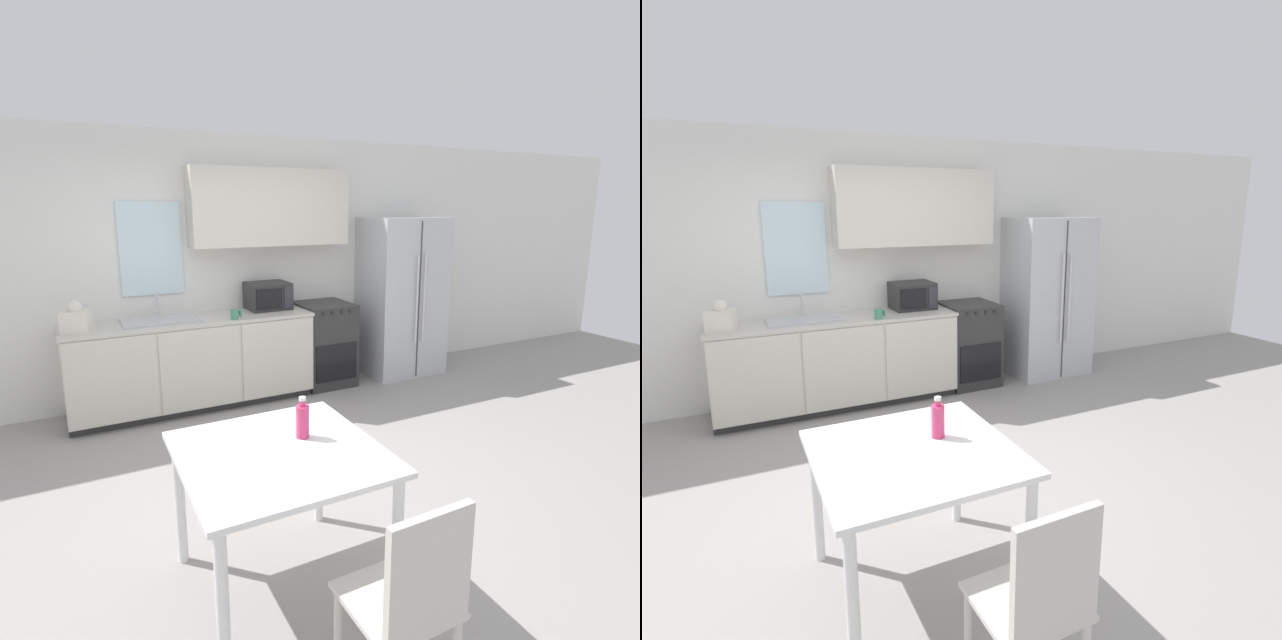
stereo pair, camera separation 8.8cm
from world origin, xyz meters
TOP-DOWN VIEW (x-y plane):
  - ground_plane at (0.00, 0.00)m, footprint 12.00×12.00m
  - wall_back at (0.09, 2.03)m, footprint 12.00×0.38m
  - kitchen_counter at (-0.35, 1.72)m, footprint 2.36×0.66m
  - oven_range at (1.12, 1.74)m, footprint 0.57×0.62m
  - refrigerator at (2.14, 1.70)m, footprint 0.92×0.71m
  - kitchen_sink at (-0.64, 1.73)m, footprint 0.70×0.43m
  - microwave at (0.49, 1.82)m, footprint 0.44×0.38m
  - coffee_mug at (0.02, 1.49)m, footprint 0.11×0.08m
  - grocery_bag_0 at (-1.37, 1.58)m, footprint 0.27×0.25m
  - dining_table at (-0.53, -0.97)m, footprint 0.98×0.96m
  - dining_chair_near at (-0.34, -1.83)m, footprint 0.41×0.41m
  - drink_bottle at (-0.36, -0.88)m, footprint 0.07×0.07m

SIDE VIEW (x-z plane):
  - ground_plane at x=0.00m, z-range 0.00..0.00m
  - kitchen_counter at x=-0.35m, z-range 0.00..0.91m
  - oven_range at x=1.12m, z-range 0.00..0.93m
  - dining_chair_near at x=-0.34m, z-range 0.07..1.00m
  - dining_table at x=-0.53m, z-range 0.28..1.05m
  - drink_bottle at x=-0.36m, z-range 0.76..0.98m
  - kitchen_sink at x=-0.64m, z-range 0.80..1.04m
  - refrigerator at x=2.14m, z-range 0.00..1.85m
  - coffee_mug at x=0.02m, z-range 0.91..1.00m
  - grocery_bag_0 at x=-1.37m, z-range 0.88..1.17m
  - microwave at x=0.49m, z-range 0.91..1.19m
  - wall_back at x=0.09m, z-range 0.11..2.81m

